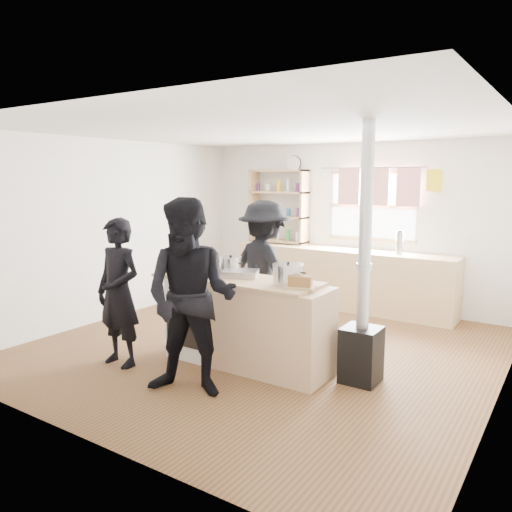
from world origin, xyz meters
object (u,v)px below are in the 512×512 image
(stockpot_counter, at_px, (288,274))
(flue_heater, at_px, (362,318))
(person_near_right, at_px, (191,298))
(person_far, at_px, (265,270))
(skillet_greens, at_px, (189,271))
(roast_tray, at_px, (240,273))
(stockpot_stove, at_px, (231,265))
(thermos, at_px, (399,243))
(cooking_island, at_px, (247,322))
(bread_board, at_px, (300,283))
(person_near_left, at_px, (119,293))

(stockpot_counter, relative_size, flue_heater, 0.12)
(person_near_right, height_order, person_far, person_near_right)
(skillet_greens, xyz_separation_m, person_near_right, (0.68, -0.77, -0.05))
(roast_tray, distance_m, stockpot_stove, 0.28)
(thermos, height_order, cooking_island, thermos)
(thermos, distance_m, person_near_right, 3.71)
(roast_tray, distance_m, person_near_right, 0.94)
(flue_heater, bearing_deg, thermos, 100.21)
(person_near_right, bearing_deg, bread_board, 29.54)
(thermos, relative_size, person_near_right, 0.18)
(stockpot_stove, height_order, person_near_right, person_near_right)
(thermos, relative_size, person_near_left, 0.20)
(roast_tray, xyz_separation_m, bread_board, (0.80, -0.14, 0.01))
(stockpot_stove, bearing_deg, person_near_left, -129.31)
(skillet_greens, bearing_deg, stockpot_counter, 4.76)
(bread_board, height_order, person_near_left, person_near_left)
(flue_heater, relative_size, person_near_left, 1.59)
(skillet_greens, relative_size, person_near_right, 0.25)
(skillet_greens, height_order, person_far, person_far)
(skillet_greens, relative_size, person_near_left, 0.29)
(flue_heater, xyz_separation_m, person_far, (-1.51, 0.63, 0.21))
(roast_tray, distance_m, person_far, 0.84)
(stockpot_counter, xyz_separation_m, person_near_right, (-0.51, -0.87, -0.13))
(bread_board, bearing_deg, cooking_island, 173.83)
(stockpot_stove, relative_size, flue_heater, 0.10)
(roast_tray, xyz_separation_m, person_near_left, (-1.00, -0.79, -0.19))
(stockpot_counter, height_order, person_far, person_far)
(stockpot_counter, bearing_deg, skillet_greens, -175.24)
(skillet_greens, distance_m, stockpot_stove, 0.46)
(cooking_island, relative_size, flue_heater, 0.79)
(thermos, distance_m, flue_heater, 2.60)
(skillet_greens, relative_size, stockpot_stove, 1.83)
(flue_heater, xyz_separation_m, person_near_left, (-2.32, -0.96, 0.14))
(skillet_greens, height_order, stockpot_counter, stockpot_counter)
(stockpot_stove, distance_m, stockpot_counter, 0.88)
(roast_tray, relative_size, stockpot_counter, 1.45)
(flue_heater, bearing_deg, bread_board, -148.75)
(flue_heater, height_order, person_near_left, flue_heater)
(stockpot_stove, distance_m, bread_board, 1.07)
(cooking_island, relative_size, person_near_left, 1.26)
(skillet_greens, distance_m, roast_tray, 0.59)
(person_near_right, xyz_separation_m, person_far, (-0.31, 1.74, -0.05))
(cooking_island, bearing_deg, stockpot_stove, 149.86)
(bread_board, bearing_deg, person_near_left, -160.09)
(bread_board, height_order, person_far, person_far)
(stockpot_stove, distance_m, person_near_right, 1.14)
(stockpot_counter, relative_size, bread_board, 0.96)
(roast_tray, bearing_deg, bread_board, -9.66)
(stockpot_counter, distance_m, person_near_left, 1.80)
(stockpot_counter, distance_m, bread_board, 0.20)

